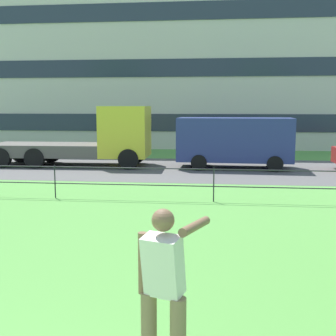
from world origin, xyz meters
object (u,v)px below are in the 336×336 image
(panel_van_center, at_px, (235,140))
(apartment_building_background, at_px, (169,50))
(flatbed_truck_far_right, at_px, (94,140))
(person_thrower, at_px, (164,291))

(panel_van_center, distance_m, apartment_building_background, 16.84)
(flatbed_truck_far_right, distance_m, panel_van_center, 6.44)
(person_thrower, bearing_deg, apartment_building_background, 96.34)
(person_thrower, height_order, flatbed_truck_far_right, flatbed_truck_far_right)
(apartment_building_background, bearing_deg, person_thrower, -83.66)
(person_thrower, xyz_separation_m, flatbed_truck_far_right, (-5.21, 15.85, 0.25))
(person_thrower, relative_size, panel_van_center, 0.35)
(flatbed_truck_far_right, height_order, apartment_building_background, apartment_building_background)
(panel_van_center, height_order, apartment_building_background, apartment_building_background)
(person_thrower, distance_m, apartment_building_background, 31.65)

